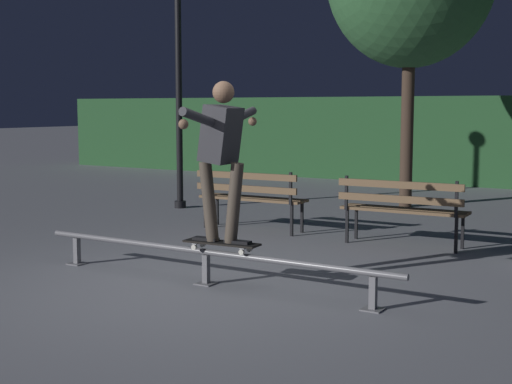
{
  "coord_description": "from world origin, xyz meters",
  "views": [
    {
      "loc": [
        4.09,
        -5.59,
        1.76
      ],
      "look_at": [
        0.09,
        0.95,
        0.85
      ],
      "focal_mm": 50.65,
      "sensor_mm": 36.0,
      "label": 1
    }
  ],
  "objects": [
    {
      "name": "park_bench_leftmost",
      "position": [
        -1.27,
        3.01,
        0.54
      ],
      "size": [
        1.61,
        0.47,
        0.88
      ],
      "color": "black",
      "rests_on": "ground"
    },
    {
      "name": "hedge_backdrop",
      "position": [
        0.0,
        10.96,
        1.0
      ],
      "size": [
        24.0,
        1.2,
        2.0
      ],
      "primitive_type": "cube",
      "color": "#234C28",
      "rests_on": "ground"
    },
    {
      "name": "park_bench_left_center",
      "position": [
        0.99,
        3.01,
        0.54
      ],
      "size": [
        1.61,
        0.47,
        0.88
      ],
      "color": "black",
      "rests_on": "ground"
    },
    {
      "name": "skateboard",
      "position": [
        0.19,
        0.15,
        0.43
      ],
      "size": [
        0.79,
        0.26,
        0.09
      ],
      "color": "black",
      "rests_on": "grind_rail"
    },
    {
      "name": "ground_plane",
      "position": [
        0.0,
        0.0,
        0.0
      ],
      "size": [
        90.0,
        90.0,
        0.0
      ],
      "primitive_type": "plane",
      "color": "slate"
    },
    {
      "name": "grind_rail",
      "position": [
        0.0,
        0.15,
        0.28
      ],
      "size": [
        4.17,
        0.18,
        0.36
      ],
      "color": "slate",
      "rests_on": "ground"
    },
    {
      "name": "skateboarder",
      "position": [
        0.19,
        0.15,
        1.37
      ],
      "size": [
        0.63,
        1.41,
        1.56
      ],
      "color": "black",
      "rests_on": "skateboard"
    },
    {
      "name": "lamp_post_left",
      "position": [
        -3.56,
        4.39,
        2.48
      ],
      "size": [
        0.32,
        0.32,
        3.9
      ],
      "color": "black",
      "rests_on": "ground"
    }
  ]
}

